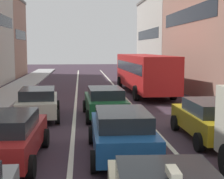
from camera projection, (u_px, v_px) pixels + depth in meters
sidewalk_left at (0, 99)px, 22.52m from camera, size 2.60×64.00×0.14m
lane_stripe_left at (76, 99)px, 22.98m from camera, size 0.16×60.00×0.01m
lane_stripe_right at (126, 98)px, 23.30m from camera, size 0.16×60.00×0.01m
sedan_centre_lane_second at (122, 132)px, 10.75m from camera, size 2.09×4.31×1.49m
wagon_left_lane_second at (7, 136)px, 10.20m from camera, size 2.16×4.35×1.49m
hatchback_centre_lane_third at (105, 101)px, 16.83m from camera, size 2.19×4.36×1.49m
sedan_left_lane_third at (38, 102)px, 16.59m from camera, size 2.29×4.41×1.49m
sedan_right_lane_behind_truck at (210, 119)px, 12.71m from camera, size 2.07×4.30×1.49m
bus_mid_queue_primary at (144, 70)px, 25.39m from camera, size 3.11×10.59×2.90m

